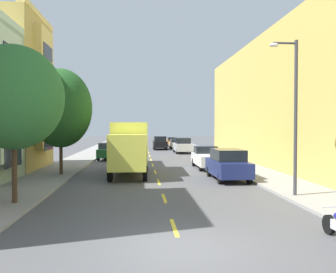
# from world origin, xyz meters

# --- Properties ---
(ground_plane) EXTENTS (160.00, 160.00, 0.00)m
(ground_plane) POSITION_xyz_m (0.00, 30.00, 0.00)
(ground_plane) COLOR #4C4C4F
(sidewalk_left) EXTENTS (3.20, 120.00, 0.14)m
(sidewalk_left) POSITION_xyz_m (-7.10, 28.00, 0.07)
(sidewalk_left) COLOR gray
(sidewalk_left) RESTS_ON ground_plane
(sidewalk_right) EXTENTS (3.20, 120.00, 0.14)m
(sidewalk_right) POSITION_xyz_m (7.10, 28.00, 0.07)
(sidewalk_right) COLOR gray
(sidewalk_right) RESTS_ON ground_plane
(lane_centerline_dashes) EXTENTS (0.14, 47.20, 0.01)m
(lane_centerline_dashes) POSITION_xyz_m (0.00, 24.50, 0.00)
(lane_centerline_dashes) COLOR yellow
(lane_centerline_dashes) RESTS_ON ground_plane
(apartment_block_opposite) EXTENTS (10.00, 36.00, 10.85)m
(apartment_block_opposite) POSITION_xyz_m (13.70, 20.00, 5.42)
(apartment_block_opposite) COLOR tan
(apartment_block_opposite) RESTS_ON ground_plane
(street_tree_nearest) EXTENTS (4.16, 4.16, 6.63)m
(street_tree_nearest) POSITION_xyz_m (-6.40, 5.86, 4.57)
(street_tree_nearest) COLOR #47331E
(street_tree_nearest) RESTS_ON sidewalk_left
(street_tree_second) EXTENTS (4.16, 4.16, 7.07)m
(street_tree_second) POSITION_xyz_m (-6.40, 15.11, 4.57)
(street_tree_second) COLOR #47331E
(street_tree_second) RESTS_ON sidewalk_left
(street_lamp) EXTENTS (1.35, 0.28, 7.21)m
(street_lamp) POSITION_xyz_m (5.95, 6.57, 4.29)
(street_lamp) COLOR #38383D
(street_lamp) RESTS_ON sidewalk_right
(delivery_box_truck) EXTENTS (2.59, 8.14, 3.61)m
(delivery_box_truck) POSITION_xyz_m (-1.79, 15.87, 2.02)
(delivery_box_truck) COLOR #D8D84C
(delivery_box_truck) RESTS_ON ground_plane
(parked_hatchback_teal) EXTENTS (1.84, 4.04, 1.50)m
(parked_hatchback_teal) POSITION_xyz_m (-4.46, 46.96, 0.76)
(parked_hatchback_teal) COLOR #195B60
(parked_hatchback_teal) RESTS_ON ground_plane
(parked_hatchback_burgundy) EXTENTS (1.77, 4.01, 1.50)m
(parked_hatchback_burgundy) POSITION_xyz_m (-4.33, 33.72, 0.76)
(parked_hatchback_burgundy) COLOR maroon
(parked_hatchback_burgundy) RESTS_ON ground_plane
(parked_pickup_forest) EXTENTS (2.12, 5.34, 1.73)m
(parked_pickup_forest) POSITION_xyz_m (-4.21, 27.71, 0.83)
(parked_pickup_forest) COLOR #194C28
(parked_pickup_forest) RESTS_ON ground_plane
(parked_sedan_champagne) EXTENTS (1.83, 4.51, 1.43)m
(parked_sedan_champagne) POSITION_xyz_m (4.32, 45.50, 0.75)
(parked_sedan_champagne) COLOR tan
(parked_sedan_champagne) RESTS_ON ground_plane
(parked_suv_silver) EXTENTS (2.01, 4.83, 1.93)m
(parked_suv_silver) POSITION_xyz_m (4.21, 35.94, 0.99)
(parked_suv_silver) COLOR #B2B5BA
(parked_suv_silver) RESTS_ON ground_plane
(parked_wagon_orange) EXTENTS (1.87, 4.72, 1.50)m
(parked_wagon_orange) POSITION_xyz_m (4.47, 53.59, 0.80)
(parked_wagon_orange) COLOR orange
(parked_wagon_orange) RESTS_ON ground_plane
(parked_suv_navy) EXTENTS (2.00, 4.82, 1.93)m
(parked_suv_navy) POSITION_xyz_m (4.37, 12.62, 0.99)
(parked_suv_navy) COLOR navy
(parked_suv_navy) RESTS_ON ground_plane
(parked_pickup_white) EXTENTS (2.02, 5.31, 1.73)m
(parked_pickup_white) POSITION_xyz_m (4.31, 19.18, 0.83)
(parked_pickup_white) COLOR silver
(parked_pickup_white) RESTS_ON ground_plane
(parked_sedan_red) EXTENTS (1.92, 4.55, 1.43)m
(parked_sedan_red) POSITION_xyz_m (-4.23, 53.05, 0.75)
(parked_sedan_red) COLOR #AD1E1E
(parked_sedan_red) RESTS_ON ground_plane
(moving_black_sedan) EXTENTS (1.95, 4.80, 1.93)m
(moving_black_sedan) POSITION_xyz_m (1.80, 43.57, 0.99)
(moving_black_sedan) COLOR black
(moving_black_sedan) RESTS_ON ground_plane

